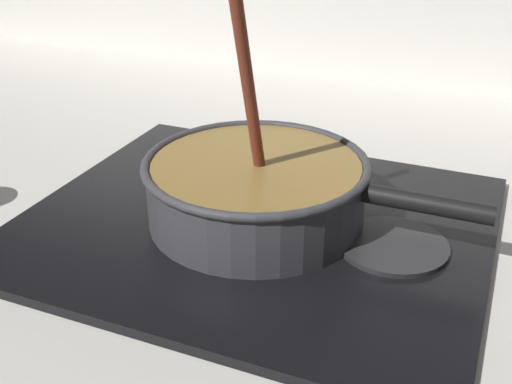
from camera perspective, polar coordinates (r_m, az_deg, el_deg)
ground at (r=0.74m, az=-8.32°, el=-7.76°), size 2.40×1.60×0.04m
hob_plate at (r=0.79m, az=-0.00°, el=-2.82°), size 0.56×0.48×0.01m
burner_ring at (r=0.79m, az=0.00°, el=-2.19°), size 0.18×0.18×0.01m
spare_burner at (r=0.75m, az=12.16°, el=-4.68°), size 0.13×0.13×0.01m
cooking_pan at (r=0.77m, az=0.10°, el=0.34°), size 0.41×0.27×0.31m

